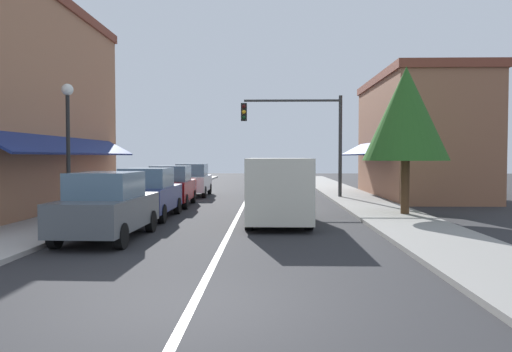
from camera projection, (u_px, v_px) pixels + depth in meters
ground_plane at (246, 200)px, 25.02m from camera, size 80.00×80.00×0.00m
sidewalk_left at (136, 199)px, 25.15m from camera, size 2.60×56.00×0.12m
sidewalk_right at (357, 199)px, 24.88m from camera, size 2.60×56.00×0.12m
lane_center_stripe at (246, 200)px, 25.02m from camera, size 0.14×52.00×0.01m
storefront_left_block at (2, 103)px, 19.08m from camera, size 5.72×14.20×8.38m
storefront_right_block at (419, 137)px, 26.67m from camera, size 5.90×10.20×6.40m
parked_car_nearest_left at (107, 206)px, 13.12m from camera, size 1.87×4.14×1.77m
parked_car_second_left at (148, 193)px, 17.66m from camera, size 1.78×4.10×1.77m
parked_car_third_left at (171, 186)px, 21.99m from camera, size 1.87×4.14×1.77m
parked_car_far_left at (193, 180)px, 27.65m from camera, size 1.83×4.12×1.77m
van_in_lane at (278, 188)px, 16.39m from camera, size 2.02×5.19×2.12m
traffic_signal_mast_arm at (304, 128)px, 25.73m from camera, size 5.18×0.50×5.29m
street_lamp_left_near at (68, 129)px, 15.54m from camera, size 0.36×0.36×4.42m
tree_right_near at (406, 114)px, 17.95m from camera, size 3.05×3.05×5.39m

